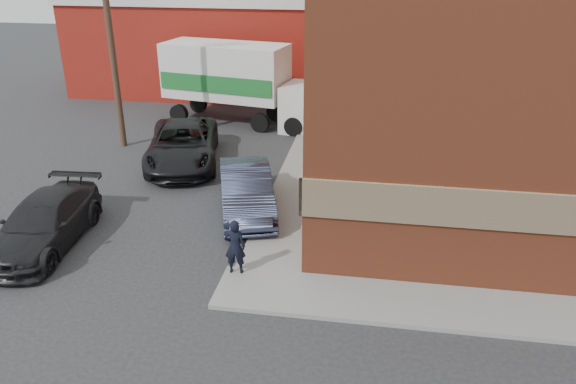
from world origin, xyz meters
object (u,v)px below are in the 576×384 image
at_px(utility_pole, 110,32).
at_px(brick_building, 533,45).
at_px(sedan, 246,190).
at_px(warehouse, 223,40).
at_px(suv_b, 44,223).
at_px(box_truck, 240,79).
at_px(suv_a, 183,144).
at_px(man, 235,247).

bearing_deg(utility_pole, brick_building, -0.02).
distance_m(brick_building, sedan, 11.46).
height_order(brick_building, utility_pole, brick_building).
xyz_separation_m(warehouse, sedan, (5.20, -16.44, -2.06)).
relative_size(suv_b, box_truck, 0.61).
height_order(sedan, suv_a, suv_a).
distance_m(utility_pole, man, 12.40).
bearing_deg(suv_a, box_truck, 65.75).
bearing_deg(suv_a, warehouse, 83.35).
bearing_deg(suv_b, brick_building, 26.45).
bearing_deg(brick_building, utility_pole, 179.98).
bearing_deg(suv_b, utility_pole, 96.03).
xyz_separation_m(warehouse, box_truck, (2.71, -6.94, -0.66)).
xyz_separation_m(man, box_truck, (-3.09, 13.31, 1.28)).
height_order(man, suv_b, man).
height_order(man, box_truck, box_truck).
bearing_deg(brick_building, box_truck, 160.97).
distance_m(suv_b, box_truck, 12.93).
height_order(sedan, suv_b, sedan).
distance_m(warehouse, man, 21.15).
distance_m(warehouse, suv_b, 19.61).
bearing_deg(suv_b, suv_a, 71.80).
bearing_deg(suv_b, warehouse, 86.06).
xyz_separation_m(utility_pole, sedan, (6.70, -5.44, -3.99)).
height_order(warehouse, suv_a, warehouse).
height_order(warehouse, sedan, warehouse).
xyz_separation_m(utility_pole, suv_b, (1.49, -8.50, -4.05)).
xyz_separation_m(man, suv_a, (-4.05, 7.66, -0.09)).
height_order(man, sedan, man).
relative_size(brick_building, warehouse, 1.12).
distance_m(warehouse, box_truck, 7.48).
bearing_deg(warehouse, box_truck, -68.64).
bearing_deg(warehouse, man, -74.02).
bearing_deg(warehouse, suv_a, -82.09).
bearing_deg(sedan, box_truck, 87.61).
distance_m(sedan, suv_a, 5.17).
relative_size(utility_pole, suv_a, 1.60).
relative_size(warehouse, man, 10.84).
bearing_deg(sedan, suv_b, -166.64).
distance_m(man, sedan, 3.86).
bearing_deg(suv_a, man, -76.67).
distance_m(brick_building, man, 13.25).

